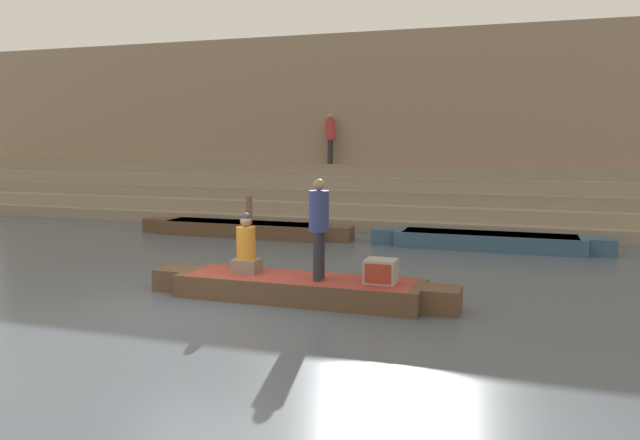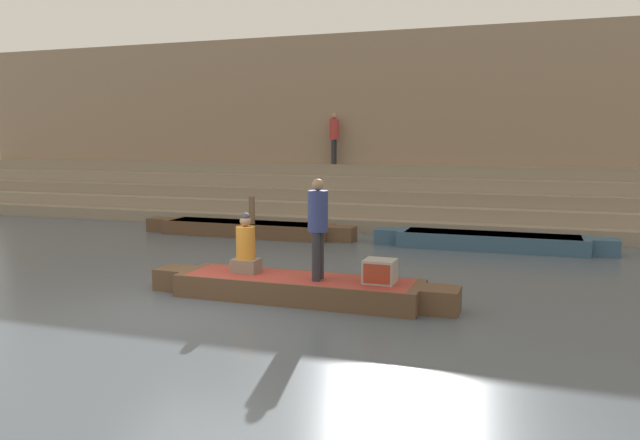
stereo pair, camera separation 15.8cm
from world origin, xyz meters
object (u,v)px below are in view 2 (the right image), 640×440
at_px(tv_set, 380,271).
at_px(mooring_post, 252,217).
at_px(person_on_steps, 334,135).
at_px(rowboat_main, 298,287).
at_px(moored_boat_shore, 491,241).
at_px(person_standing, 318,222).
at_px(moored_boat_distant, 247,228).
at_px(person_rowing, 246,249).

bearing_deg(tv_set, mooring_post, 134.98).
bearing_deg(person_on_steps, rowboat_main, -129.56).
bearing_deg(person_on_steps, moored_boat_shore, -91.39).
distance_m(rowboat_main, person_standing, 1.30).
distance_m(person_standing, moored_boat_distant, 8.15).
distance_m(person_rowing, person_on_steps, 11.26).
xyz_separation_m(moored_boat_shore, mooring_post, (-6.80, -0.36, 0.39)).
relative_size(moored_boat_distant, person_on_steps, 3.74).
distance_m(tv_set, moored_boat_distant, 8.64).
relative_size(moored_boat_shore, person_on_steps, 3.46).
height_order(rowboat_main, moored_boat_distant, moored_boat_distant).
height_order(person_rowing, tv_set, person_rowing).
relative_size(person_rowing, tv_set, 2.09).
distance_m(person_rowing, mooring_post, 6.75).
height_order(person_rowing, person_on_steps, person_on_steps).
height_order(person_standing, person_on_steps, person_on_steps).
bearing_deg(mooring_post, person_on_steps, 78.15).
bearing_deg(person_standing, tv_set, 8.25).
bearing_deg(mooring_post, person_standing, -55.81).
height_order(rowboat_main, moored_boat_shore, moored_boat_shore).
xyz_separation_m(rowboat_main, tv_set, (1.51, 0.04, 0.40)).
bearing_deg(tv_set, rowboat_main, -174.55).
distance_m(rowboat_main, moored_boat_shore, 7.19).
height_order(rowboat_main, tv_set, tv_set).
relative_size(person_rowing, mooring_post, 0.92).
bearing_deg(moored_boat_shore, person_rowing, -121.44).
height_order(moored_boat_shore, mooring_post, mooring_post).
bearing_deg(rowboat_main, moored_boat_shore, 66.49).
height_order(person_standing, mooring_post, person_standing).
height_order(person_rowing, moored_boat_shore, person_rowing).
relative_size(tv_set, moored_boat_distant, 0.08).
distance_m(moored_boat_distant, person_on_steps, 5.43).
relative_size(person_rowing, moored_boat_distant, 0.17).
distance_m(moored_boat_shore, mooring_post, 6.82).
relative_size(rowboat_main, moored_boat_distant, 0.86).
bearing_deg(moored_boat_shore, person_standing, -110.51).
bearing_deg(moored_boat_shore, mooring_post, -176.68).
relative_size(rowboat_main, person_standing, 3.21).
bearing_deg(moored_boat_distant, tv_set, -45.54).
xyz_separation_m(tv_set, moored_boat_distant, (-5.70, 6.49, -0.40)).
bearing_deg(moored_boat_shore, moored_boat_distant, -179.42).
height_order(person_standing, person_rowing, person_standing).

